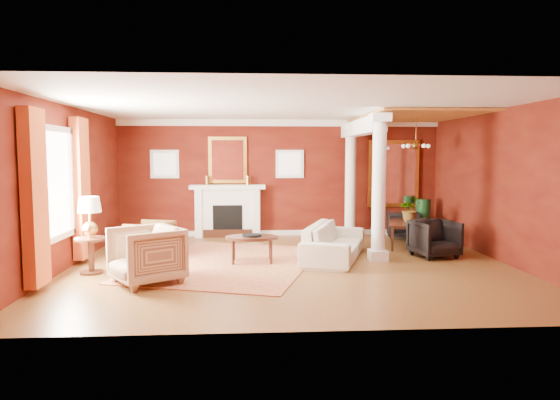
{
  "coord_description": "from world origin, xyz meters",
  "views": [
    {
      "loc": [
        -0.75,
        -9.02,
        2.01
      ],
      "look_at": [
        -0.17,
        0.6,
        1.15
      ],
      "focal_mm": 32.0,
      "sensor_mm": 36.0,
      "label": 1
    }
  ],
  "objects": [
    {
      "name": "room_shell",
      "position": [
        0.0,
        0.0,
        2.02
      ],
      "size": [
        8.04,
        7.04,
        2.92
      ],
      "color": "#631D0D",
      "rests_on": "ground"
    },
    {
      "name": "dining_chair_far",
      "position": [
        2.95,
        2.74,
        0.37
      ],
      "size": [
        0.83,
        0.8,
        0.74
      ],
      "primitive_type": "imported",
      "rotation": [
        0.0,
        0.0,
        2.95
      ],
      "color": "black",
      "rests_on": "ground"
    },
    {
      "name": "chandelier",
      "position": [
        2.9,
        1.8,
        2.25
      ],
      "size": [
        0.6,
        0.62,
        0.75
      ],
      "color": "#B48338",
      "rests_on": "room_shell"
    },
    {
      "name": "coffee_book",
      "position": [
        -0.79,
        0.2,
        0.61
      ],
      "size": [
        0.15,
        0.07,
        0.21
      ],
      "primitive_type": "imported",
      "rotation": [
        0.0,
        0.0,
        0.35
      ],
      "color": "black",
      "rests_on": "coffee_table"
    },
    {
      "name": "dining_mirror",
      "position": [
        2.9,
        3.45,
        1.55
      ],
      "size": [
        1.3,
        0.07,
        1.7
      ],
      "color": "gold",
      "rests_on": "room_shell"
    },
    {
      "name": "overmantel_mirror",
      "position": [
        -1.3,
        3.45,
        1.9
      ],
      "size": [
        0.95,
        0.07,
        1.15
      ],
      "color": "gold",
      "rests_on": "fireplace"
    },
    {
      "name": "crown_trim",
      "position": [
        0.0,
        3.46,
        2.82
      ],
      "size": [
        8.0,
        0.08,
        0.16
      ],
      "primitive_type": "cube",
      "color": "white",
      "rests_on": "room_shell"
    },
    {
      "name": "rug",
      "position": [
        -1.15,
        0.2,
        0.01
      ],
      "size": [
        3.94,
        4.59,
        0.02
      ],
      "primitive_type": "cube",
      "rotation": [
        0.0,
        0.0,
        -0.3
      ],
      "color": "maroon",
      "rests_on": "ground"
    },
    {
      "name": "sofa",
      "position": [
        0.89,
        0.51,
        0.45
      ],
      "size": [
        1.41,
        2.4,
        0.9
      ],
      "primitive_type": "imported",
      "rotation": [
        0.0,
        0.0,
        1.23
      ],
      "color": "#ECE5C7",
      "rests_on": "ground"
    },
    {
      "name": "amber_ceiling",
      "position": [
        2.85,
        1.75,
        2.87
      ],
      "size": [
        2.3,
        3.4,
        0.04
      ],
      "primitive_type": "cube",
      "color": "#CE8C3C",
      "rests_on": "room_shell"
    },
    {
      "name": "potted_plant",
      "position": [
        2.8,
        1.77,
        1.09
      ],
      "size": [
        0.5,
        0.56,
        0.42
      ],
      "primitive_type": "imported",
      "rotation": [
        0.0,
        0.0,
        0.02
      ],
      "color": "#26591E",
      "rests_on": "dining_table"
    },
    {
      "name": "armchair_leopard",
      "position": [
        -2.74,
        0.89,
        0.4
      ],
      "size": [
        0.92,
        0.95,
        0.8
      ],
      "primitive_type": "imported",
      "rotation": [
        0.0,
        0.0,
        -1.87
      ],
      "color": "black",
      "rests_on": "ground"
    },
    {
      "name": "column_front",
      "position": [
        1.7,
        0.3,
        1.43
      ],
      "size": [
        0.36,
        0.36,
        2.8
      ],
      "color": "white",
      "rests_on": "ground"
    },
    {
      "name": "green_urn",
      "position": [
        3.5,
        2.92,
        0.38
      ],
      "size": [
        0.4,
        0.4,
        0.96
      ],
      "color": "#133B19",
      "rests_on": "ground"
    },
    {
      "name": "dining_chair_near",
      "position": [
        2.89,
        0.53,
        0.41
      ],
      "size": [
        0.93,
        0.9,
        0.81
      ],
      "primitive_type": "imported",
      "rotation": [
        0.0,
        0.0,
        0.23
      ],
      "color": "black",
      "rests_on": "ground"
    },
    {
      "name": "base_trim",
      "position": [
        0.0,
        3.46,
        0.06
      ],
      "size": [
        8.0,
        0.08,
        0.12
      ],
      "primitive_type": "cube",
      "color": "white",
      "rests_on": "ground"
    },
    {
      "name": "flank_window_right",
      "position": [
        0.25,
        3.46,
        1.8
      ],
      "size": [
        0.7,
        0.07,
        0.7
      ],
      "color": "white",
      "rests_on": "room_shell"
    },
    {
      "name": "ground",
      "position": [
        0.0,
        0.0,
        0.0
      ],
      "size": [
        8.0,
        8.0,
        0.0
      ],
      "primitive_type": "plane",
      "color": "brown",
      "rests_on": "ground"
    },
    {
      "name": "side_table",
      "position": [
        -3.46,
        -0.47,
        0.87
      ],
      "size": [
        0.53,
        0.53,
        1.32
      ],
      "rotation": [
        0.0,
        0.0,
        0.13
      ],
      "color": "black",
      "rests_on": "ground"
    },
    {
      "name": "dining_table",
      "position": [
        2.81,
        1.73,
        0.44
      ],
      "size": [
        0.97,
        1.66,
        0.88
      ],
      "primitive_type": "imported",
      "rotation": [
        0.0,
        0.0,
        1.29
      ],
      "color": "black",
      "rests_on": "ground"
    },
    {
      "name": "header_beam",
      "position": [
        1.7,
        1.9,
        2.62
      ],
      "size": [
        0.3,
        3.2,
        0.32
      ],
      "primitive_type": "cube",
      "color": "white",
      "rests_on": "column_front"
    },
    {
      "name": "coffee_table",
      "position": [
        -0.72,
        0.23,
        0.46
      ],
      "size": [
        1.0,
        1.0,
        0.5
      ],
      "rotation": [
        0.0,
        0.0,
        0.13
      ],
      "color": "black",
      "rests_on": "ground"
    },
    {
      "name": "armchair_stripe",
      "position": [
        -2.38,
        -1.19,
        0.5
      ],
      "size": [
        1.29,
        1.3,
        0.99
      ],
      "primitive_type": "imported",
      "rotation": [
        0.0,
        0.0,
        -0.98
      ],
      "color": "#CCB188",
      "rests_on": "ground"
    },
    {
      "name": "fireplace",
      "position": [
        -1.3,
        3.32,
        0.65
      ],
      "size": [
        1.85,
        0.42,
        1.29
      ],
      "color": "white",
      "rests_on": "ground"
    },
    {
      "name": "column_back",
      "position": [
        1.7,
        3.0,
        1.43
      ],
      "size": [
        0.36,
        0.36,
        2.8
      ],
      "color": "white",
      "rests_on": "ground"
    },
    {
      "name": "left_window",
      "position": [
        -3.89,
        -0.6,
        1.42
      ],
      "size": [
        0.21,
        2.55,
        2.6
      ],
      "color": "white",
      "rests_on": "room_shell"
    },
    {
      "name": "flank_window_left",
      "position": [
        -2.85,
        3.46,
        1.8
      ],
      "size": [
        0.7,
        0.07,
        0.7
      ],
      "color": "white",
      "rests_on": "room_shell"
    }
  ]
}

